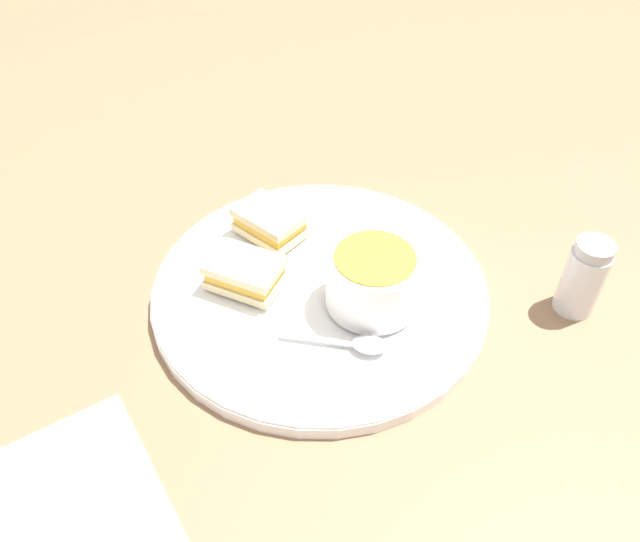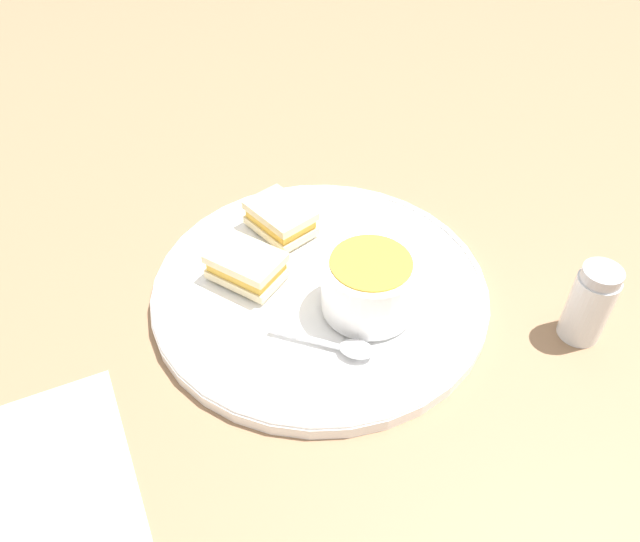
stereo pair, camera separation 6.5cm
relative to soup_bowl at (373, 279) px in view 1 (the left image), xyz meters
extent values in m
plane|color=#8E6B4C|center=(-0.01, 0.06, -0.05)|extent=(2.40, 2.40, 0.00)
cylinder|color=white|center=(-0.01, 0.06, -0.04)|extent=(0.36, 0.36, 0.01)
torus|color=white|center=(-0.01, 0.06, -0.03)|extent=(0.36, 0.36, 0.01)
cylinder|color=white|center=(0.00, 0.00, -0.03)|extent=(0.05, 0.05, 0.01)
cylinder|color=white|center=(0.00, 0.00, 0.00)|extent=(0.10, 0.10, 0.06)
cylinder|color=gold|center=(0.00, 0.00, 0.03)|extent=(0.08, 0.08, 0.01)
cube|color=silver|center=(-0.08, 0.01, -0.03)|extent=(0.04, 0.07, 0.00)
ellipsoid|color=silver|center=(-0.05, -0.04, -0.03)|extent=(0.04, 0.04, 0.01)
cube|color=beige|center=(0.01, 0.16, -0.03)|extent=(0.05, 0.08, 0.01)
cube|color=gold|center=(0.01, 0.16, -0.02)|extent=(0.05, 0.07, 0.01)
cube|color=beige|center=(0.01, 0.16, 0.00)|extent=(0.05, 0.08, 0.01)
cube|color=beige|center=(-0.07, 0.12, -0.03)|extent=(0.07, 0.09, 0.01)
cube|color=gold|center=(-0.07, 0.12, -0.02)|extent=(0.07, 0.08, 0.01)
cube|color=beige|center=(-0.07, 0.12, 0.00)|extent=(0.07, 0.09, 0.01)
cylinder|color=silver|center=(0.14, -0.16, -0.01)|extent=(0.04, 0.04, 0.08)
cylinder|color=#B7B7BC|center=(0.14, -0.16, 0.03)|extent=(0.04, 0.04, 0.01)
camera|label=1|loc=(-0.38, -0.25, 0.44)|focal=35.00mm
camera|label=2|loc=(-0.33, -0.29, 0.44)|focal=35.00mm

